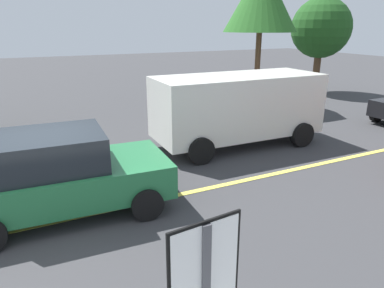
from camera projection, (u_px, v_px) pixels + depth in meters
name	position (u px, v px, depth m)	size (l,w,h in m)	color
ground_plane	(47.00, 224.00, 6.84)	(80.00, 80.00, 0.00)	#38383A
lane_marking_centre	(187.00, 193.00, 8.08)	(28.00, 0.16, 0.01)	#E0D14C
white_van	(238.00, 106.00, 10.98)	(5.23, 2.33, 2.20)	silver
car_green_crossing	(63.00, 174.00, 7.04)	(4.15, 2.27, 1.69)	#236B3D
tree_right_verge	(321.00, 28.00, 18.95)	(3.16, 3.16, 5.06)	#513823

